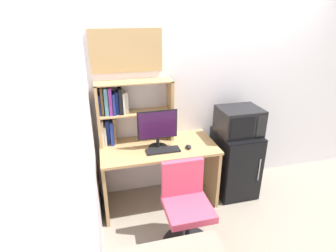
% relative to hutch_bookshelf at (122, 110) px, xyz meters
% --- Properties ---
extents(wall_back, '(6.40, 0.04, 2.60)m').
position_rel_hutch_bookshelf_xyz_m(wall_back, '(1.66, 0.12, 0.16)').
color(wall_back, silver).
rests_on(wall_back, ground_plane).
extents(wall_left, '(0.04, 4.40, 2.60)m').
position_rel_hutch_bookshelf_xyz_m(wall_left, '(-0.36, -1.50, 0.16)').
color(wall_left, silver).
rests_on(wall_left, ground_plane).
extents(desk, '(1.29, 0.65, 0.76)m').
position_rel_hutch_bookshelf_xyz_m(desk, '(0.36, -0.22, -0.61)').
color(desk, tan).
rests_on(desk, ground_plane).
extents(hutch_bookshelf, '(0.84, 0.23, 0.70)m').
position_rel_hutch_bookshelf_xyz_m(hutch_bookshelf, '(0.00, 0.00, 0.00)').
color(hutch_bookshelf, tan).
rests_on(hutch_bookshelf, desk).
extents(monitor, '(0.44, 0.21, 0.44)m').
position_rel_hutch_bookshelf_xyz_m(monitor, '(0.34, -0.26, -0.15)').
color(monitor, black).
rests_on(monitor, desk).
extents(keyboard, '(0.37, 0.13, 0.02)m').
position_rel_hutch_bookshelf_xyz_m(keyboard, '(0.38, -0.35, -0.38)').
color(keyboard, black).
rests_on(keyboard, desk).
extents(computer_mouse, '(0.06, 0.09, 0.04)m').
position_rel_hutch_bookshelf_xyz_m(computer_mouse, '(0.66, -0.35, -0.37)').
color(computer_mouse, black).
rests_on(computer_mouse, desk).
extents(mini_fridge, '(0.48, 0.56, 0.81)m').
position_rel_hutch_bookshelf_xyz_m(mini_fridge, '(1.33, -0.23, -0.74)').
color(mini_fridge, black).
rests_on(mini_fridge, ground_plane).
extents(microwave, '(0.49, 0.40, 0.31)m').
position_rel_hutch_bookshelf_xyz_m(microwave, '(1.33, -0.23, -0.18)').
color(microwave, black).
rests_on(microwave, mini_fridge).
extents(desk_chair, '(0.49, 0.49, 0.87)m').
position_rel_hutch_bookshelf_xyz_m(desk_chair, '(0.47, -0.92, -0.75)').
color(desk_chair, black).
rests_on(desk_chair, ground_plane).
extents(wall_corkboard, '(0.77, 0.02, 0.45)m').
position_rel_hutch_bookshelf_xyz_m(wall_corkboard, '(0.09, 0.09, 0.63)').
color(wall_corkboard, tan).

